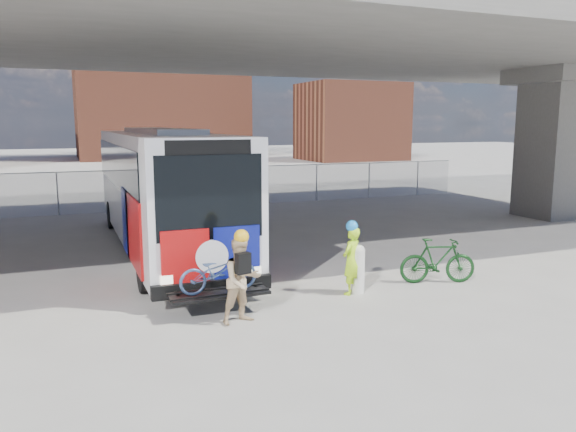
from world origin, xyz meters
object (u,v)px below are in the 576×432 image
bike_parked (438,261)px  bus (161,181)px  cyclist_hivis (351,259)px  cyclist_tan (242,279)px  bollard (358,267)px

bike_parked → bus: bearing=60.0°
cyclist_hivis → bike_parked: size_ratio=0.92×
cyclist_tan → bike_parked: 5.29m
cyclist_hivis → cyclist_tan: (-2.84, -0.85, 0.05)m
cyclist_hivis → cyclist_tan: bearing=-17.0°
cyclist_hivis → cyclist_tan: cyclist_tan is taller
cyclist_hivis → cyclist_tan: 2.97m
cyclist_hivis → bike_parked: cyclist_hivis is taller
bus → cyclist_tan: size_ratio=6.98×
bike_parked → cyclist_tan: bearing=118.2°
bus → cyclist_tan: bearing=-87.5°
bus → bike_parked: bus is taller
bollard → cyclist_tan: size_ratio=0.61×
bollard → bike_parked: size_ratio=0.61×
bollard → bus: bearing=117.7°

